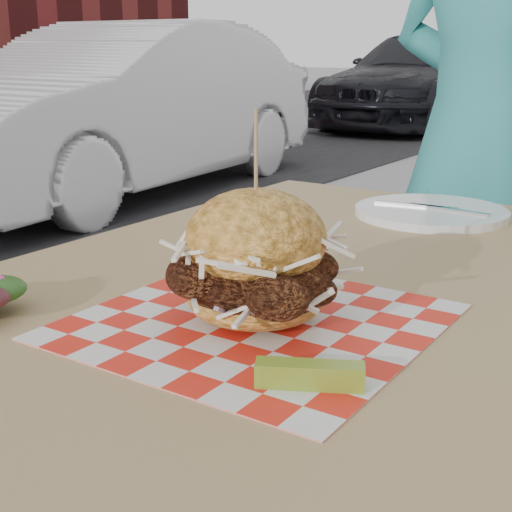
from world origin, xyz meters
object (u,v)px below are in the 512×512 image
Objects in this scene: car_white at (121,109)px; car_dark at (424,79)px; diner at (478,133)px; patio_table at (312,333)px; sandwich at (256,265)px.

car_dark is at bearing 84.76° from car_white.
patio_table is at bearing 120.92° from diner.
sandwich is at bearing 121.29° from diner.
sandwich is (3.38, -3.28, 0.19)m from car_white.
car_dark is at bearing 109.85° from sandwich.
car_white is at bearing -7.61° from diner.
diner is 8.76m from car_dark.
diner is 7.34× the size of sandwich.
sandwich is at bearing -69.40° from car_dark.
diner is 1.24m from sandwich.
sandwich is at bearing -49.40° from car_white.
car_dark is (-3.24, 8.13, -0.19)m from diner.
car_dark is at bearing 110.05° from patio_table.
car_dark reaches higher than sandwich.
diner is 0.44× the size of car_white.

